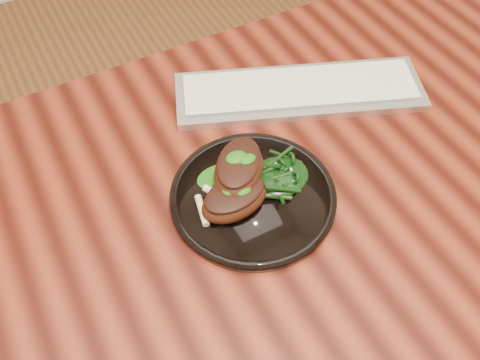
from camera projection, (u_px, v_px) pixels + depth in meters
name	position (u px, v px, depth m)	size (l,w,h in m)	color
desk	(262.00, 213.00, 0.95)	(1.60, 0.80, 0.75)	black
plate	(253.00, 197.00, 0.86)	(0.27, 0.27, 0.02)	black
lamb_chop_front	(234.00, 198.00, 0.82)	(0.12, 0.09, 0.05)	#3C180B
lamb_chop_back	(239.00, 168.00, 0.83)	(0.13, 0.14, 0.05)	#3C180B
herb_smear	(218.00, 176.00, 0.87)	(0.07, 0.05, 0.00)	#0E4C08
greens_heap	(280.00, 174.00, 0.86)	(0.10, 0.09, 0.04)	black
keyboard	(300.00, 91.00, 1.01)	(0.49, 0.31, 0.02)	silver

